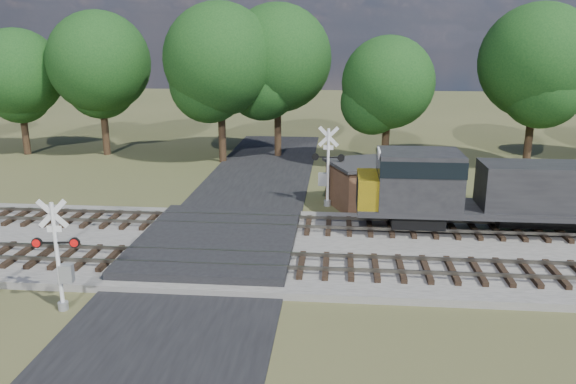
# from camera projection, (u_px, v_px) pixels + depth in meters

# --- Properties ---
(ground) EXTENTS (160.00, 160.00, 0.00)m
(ground) POSITION_uv_depth(u_px,v_px,m) (215.00, 252.00, 25.15)
(ground) COLOR #404726
(ground) RESTS_ON ground
(ballast_bed) EXTENTS (140.00, 10.00, 0.30)m
(ballast_bed) POSITION_uv_depth(u_px,v_px,m) (441.00, 252.00, 24.71)
(ballast_bed) COLOR gray
(ballast_bed) RESTS_ON ground
(road) EXTENTS (7.00, 60.00, 0.08)m
(road) POSITION_uv_depth(u_px,v_px,m) (215.00, 251.00, 25.14)
(road) COLOR black
(road) RESTS_ON ground
(crossing_panel) EXTENTS (7.00, 9.00, 0.62)m
(crossing_panel) POSITION_uv_depth(u_px,v_px,m) (217.00, 242.00, 25.54)
(crossing_panel) COLOR #262628
(crossing_panel) RESTS_ON ground
(track_near) EXTENTS (140.00, 2.60, 0.33)m
(track_near) POSITION_uv_depth(u_px,v_px,m) (280.00, 263.00, 22.84)
(track_near) COLOR black
(track_near) RESTS_ON ballast_bed
(track_far) EXTENTS (140.00, 2.60, 0.33)m
(track_far) POSITION_uv_depth(u_px,v_px,m) (290.00, 224.00, 27.64)
(track_far) COLOR black
(track_far) RESTS_ON ballast_bed
(crossing_signal_near) EXTENTS (1.65, 0.37, 4.08)m
(crossing_signal_near) POSITION_uv_depth(u_px,v_px,m) (61.00, 265.00, 19.41)
(crossing_signal_near) COLOR silver
(crossing_signal_near) RESTS_ON ground
(crossing_signal_far) EXTENTS (1.85, 0.42, 4.58)m
(crossing_signal_far) POSITION_uv_depth(u_px,v_px,m) (326.00, 173.00, 31.56)
(crossing_signal_far) COLOR silver
(crossing_signal_far) RESTS_ON ground
(equipment_shed) EXTENTS (4.95, 4.95, 2.59)m
(equipment_shed) POSITION_uv_depth(u_px,v_px,m) (365.00, 184.00, 31.61)
(equipment_shed) COLOR #4F3121
(equipment_shed) RESTS_ON ground
(treeline) EXTENTS (83.15, 10.99, 11.89)m
(treeline) POSITION_uv_depth(u_px,v_px,m) (371.00, 68.00, 41.94)
(treeline) COLOR black
(treeline) RESTS_ON ground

